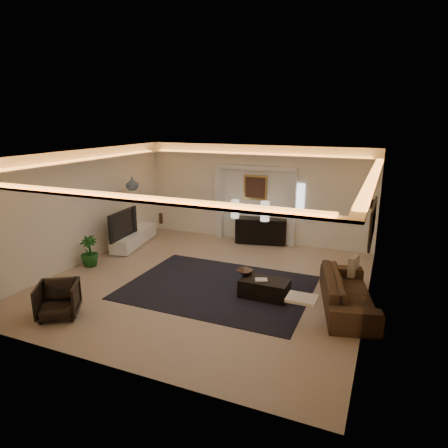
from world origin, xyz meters
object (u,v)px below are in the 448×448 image
at_px(console, 261,230).
at_px(armchair, 58,300).
at_px(sofa, 348,292).
at_px(coffee_table, 264,288).

height_order(console, armchair, console).
distance_m(sofa, coffee_table, 1.67).
bearing_deg(coffee_table, console, 109.91).
bearing_deg(armchair, sofa, -6.03).
xyz_separation_m(console, armchair, (-2.13, -5.84, -0.06)).
xyz_separation_m(sofa, armchair, (-5.00, -2.50, -0.00)).
height_order(console, sofa, console).
xyz_separation_m(console, coffee_table, (1.22, -3.53, -0.20)).
distance_m(console, coffee_table, 3.74).
height_order(console, coffee_table, console).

